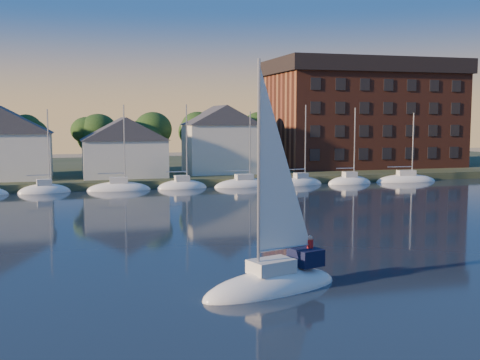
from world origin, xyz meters
name	(u,v)px	position (x,y,z in m)	size (l,w,h in m)	color
ground	(354,302)	(0.00, 0.00, 0.00)	(260.00, 260.00, 0.00)	black
shoreline_land	(151,172)	(0.00, 75.00, 0.00)	(160.00, 50.00, 2.00)	#354025
wooden_dock	(174,186)	(0.00, 52.00, 0.00)	(120.00, 3.00, 1.00)	brown
clubhouse_centre	(124,146)	(-6.00, 57.00, 5.13)	(11.55, 8.40, 8.08)	white
clubhouse_east	(220,139)	(8.00, 59.00, 6.00)	(10.50, 8.40, 9.80)	white
condo_block	(363,113)	(34.00, 64.95, 9.79)	(31.00, 17.00, 17.40)	brown
tree_line	(175,130)	(2.00, 63.00, 7.18)	(93.40, 5.40, 8.90)	#372219
moored_fleet	(147,189)	(-4.00, 49.00, 0.10)	(79.50, 2.40, 12.05)	white
hero_sailboat	(273,280)	(-3.12, 3.06, 0.56)	(8.63, 4.98, 13.00)	white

